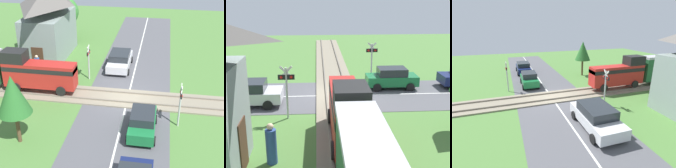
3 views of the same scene
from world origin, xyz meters
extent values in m
plane|color=#4C7A38|center=(0.00, 0.00, 0.00)|extent=(60.00, 60.00, 0.00)
cube|color=#515156|center=(0.00, 0.00, 0.01)|extent=(48.00, 6.40, 0.02)
cube|color=silver|center=(0.00, 0.00, 0.02)|extent=(48.00, 0.12, 0.00)
cube|color=gray|center=(0.00, 0.00, 0.06)|extent=(2.80, 48.00, 0.12)
cube|color=slate|center=(-0.72, 0.00, 0.18)|extent=(0.10, 48.00, 0.12)
cube|color=slate|center=(0.72, 0.00, 0.18)|extent=(0.10, 48.00, 0.12)
cube|color=red|center=(0.00, 6.85, 1.57)|extent=(1.35, 5.65, 1.90)
cube|color=black|center=(0.00, 6.85, 2.09)|extent=(1.37, 5.65, 0.36)
cube|color=black|center=(0.00, 8.78, 2.97)|extent=(1.35, 1.81, 0.90)
cylinder|color=black|center=(-0.72, 5.05, 0.62)|extent=(0.14, 0.76, 0.76)
cylinder|color=black|center=(0.72, 5.05, 0.62)|extent=(0.14, 0.76, 0.76)
cylinder|color=black|center=(-0.72, 8.66, 0.62)|extent=(0.14, 0.76, 0.76)
cylinder|color=black|center=(0.72, 8.66, 0.62)|extent=(0.14, 0.76, 0.76)
cube|color=#197038|center=(-4.10, -1.44, 0.65)|extent=(3.68, 1.60, 0.69)
cube|color=#23282D|center=(-4.10, -1.44, 1.27)|extent=(2.02, 1.48, 0.55)
cylinder|color=black|center=(-2.91, -0.64, 0.30)|extent=(0.60, 0.18, 0.60)
cylinder|color=black|center=(-2.91, -2.24, 0.30)|extent=(0.60, 0.18, 0.60)
cylinder|color=black|center=(-5.30, -0.64, 0.30)|extent=(0.60, 0.18, 0.60)
cylinder|color=black|center=(-5.30, -2.24, 0.30)|extent=(0.60, 0.18, 0.60)
cube|color=silver|center=(5.75, 1.44, 0.64)|extent=(4.45, 1.89, 0.68)
cube|color=#23282D|center=(5.75, 1.44, 1.27)|extent=(2.45, 1.74, 0.58)
cylinder|color=black|center=(4.30, 0.49, 0.30)|extent=(0.60, 0.18, 0.60)
cylinder|color=black|center=(4.30, 2.39, 0.30)|extent=(0.60, 0.18, 0.60)
cylinder|color=black|center=(7.20, 0.49, 0.30)|extent=(0.60, 0.18, 0.60)
cylinder|color=black|center=(7.20, 2.39, 0.30)|extent=(0.60, 0.18, 0.60)
cylinder|color=#B7B7B7|center=(-2.99, -3.71, 1.47)|extent=(0.12, 0.12, 2.93)
cube|color=black|center=(-2.99, -3.71, 2.40)|extent=(0.90, 0.08, 0.28)
sphere|color=red|center=(-3.26, -3.71, 2.40)|extent=(0.18, 0.18, 0.18)
sphere|color=red|center=(-2.72, -3.71, 2.40)|extent=(0.18, 0.18, 0.18)
cube|color=silver|center=(-2.99, -3.71, 2.68)|extent=(0.72, 0.04, 0.72)
cube|color=silver|center=(-2.99, -3.71, 2.68)|extent=(0.72, 0.04, 0.72)
cylinder|color=#B7B7B7|center=(2.99, 3.71, 1.47)|extent=(0.12, 0.12, 2.93)
cube|color=black|center=(2.99, 3.71, 2.40)|extent=(0.90, 0.08, 0.28)
sphere|color=red|center=(3.26, 3.71, 2.40)|extent=(0.18, 0.18, 0.18)
sphere|color=red|center=(2.72, 3.71, 2.40)|extent=(0.18, 0.18, 0.18)
cube|color=silver|center=(2.99, 3.71, 2.68)|extent=(0.72, 0.04, 0.72)
cube|color=silver|center=(2.99, 3.71, 2.68)|extent=(0.72, 0.04, 0.72)
cube|color=gray|center=(7.74, 8.79, 2.14)|extent=(6.90, 3.59, 4.29)
cube|color=#472D1E|center=(4.27, 8.79, 1.05)|extent=(0.06, 1.10, 2.10)
cylinder|color=#2D4C8E|center=(3.23, 8.45, 0.76)|extent=(0.44, 0.44, 1.51)
sphere|color=beige|center=(3.23, 8.45, 1.65)|extent=(0.28, 0.28, 0.28)
cylinder|color=brown|center=(13.69, 9.09, 0.81)|extent=(0.28, 0.28, 1.62)
sphere|color=#387A33|center=(13.69, 9.09, 3.04)|extent=(3.34, 3.34, 3.34)
cylinder|color=brown|center=(-6.27, 5.88, 1.03)|extent=(0.24, 0.24, 2.06)
cone|color=#286628|center=(-6.27, 5.88, 3.25)|extent=(1.99, 1.99, 2.39)
camera|label=1|loc=(-20.63, -2.27, 11.81)|focal=50.00mm
camera|label=2|loc=(1.26, 20.13, 6.94)|focal=50.00mm
camera|label=3|loc=(14.50, -3.68, 6.26)|focal=28.00mm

